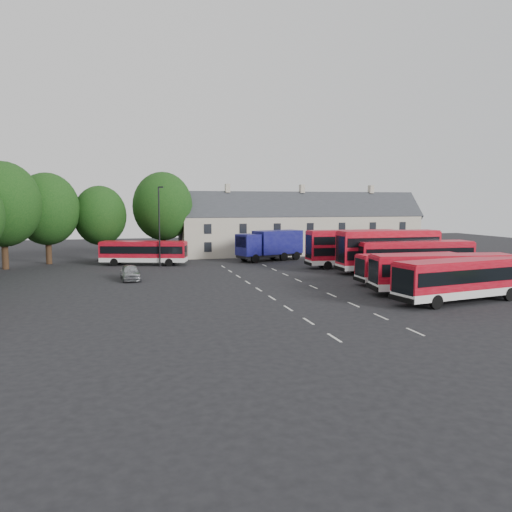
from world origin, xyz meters
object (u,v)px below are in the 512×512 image
object	(u,v)px
bus_dd_south	(388,249)
bus_row_a	(462,277)
lamppost	(159,224)
silver_car	(130,272)
box_truck	(271,244)

from	to	relation	value
bus_dd_south	bus_row_a	bearing A→B (deg)	-99.42
bus_dd_south	lamppost	bearing A→B (deg)	153.96
lamppost	bus_dd_south	bearing A→B (deg)	-26.43
bus_row_a	silver_car	distance (m)	29.52
silver_car	lamppost	bearing A→B (deg)	65.83
box_truck	lamppost	bearing A→B (deg)	171.82
bus_row_a	silver_car	size ratio (longest dim) A/B	2.67
bus_dd_south	box_truck	size ratio (longest dim) A/B	1.19
bus_row_a	lamppost	distance (m)	33.99
bus_row_a	box_truck	distance (m)	30.44
box_truck	silver_car	bearing A→B (deg)	-164.11
silver_car	lamppost	world-z (taller)	lamppost
bus_row_a	box_truck	xyz separation A→B (m)	(-6.10, 29.82, 0.24)
bus_row_a	bus_dd_south	size ratio (longest dim) A/B	1.05
bus_dd_south	silver_car	world-z (taller)	bus_dd_south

